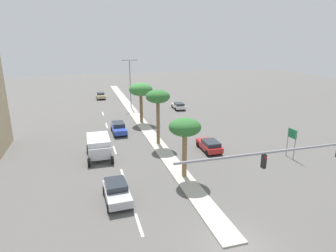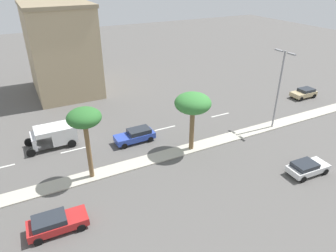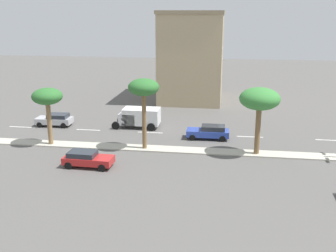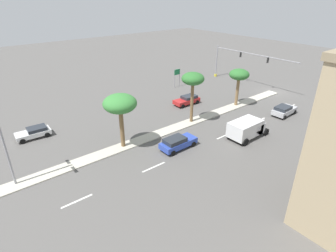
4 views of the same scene
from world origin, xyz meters
name	(u,v)px [view 3 (image 3 of 4)]	position (x,y,z in m)	size (l,w,h in m)	color
ground_plane	(227,153)	(0.00, 28.04, 0.00)	(160.00, 160.00, 0.00)	#565451
median_curb	(314,156)	(0.00, 36.05, 0.06)	(1.80, 72.10, 0.12)	#B7B2A3
lane_stripe_outboard	(21,127)	(-5.49, 4.00, 0.01)	(0.20, 2.80, 0.01)	silver
lane_stripe_left	(88,130)	(-5.49, 12.25, 0.01)	(0.20, 2.80, 0.01)	silver
lane_stripe_rear	(150,133)	(-5.49, 19.46, 0.01)	(0.20, 2.80, 0.01)	silver
lane_stripe_right	(250,137)	(-5.49, 30.42, 0.01)	(0.20, 2.80, 0.01)	silver
lane_stripe_inboard	(329,140)	(-5.49, 38.63, 0.01)	(0.20, 2.80, 0.01)	silver
commercial_building	(192,56)	(-24.16, 22.43, 6.61)	(12.64, 9.28, 13.19)	tan
palm_tree_leading	(47,98)	(0.16, 10.29, 4.86)	(3.01, 3.01, 5.73)	olive
palm_tree_inboard	(144,89)	(0.10, 19.97, 5.97)	(2.97, 2.97, 6.87)	brown
palm_tree_center	(260,100)	(0.10, 30.74, 5.28)	(3.72, 3.72, 6.30)	brown
sedan_blue_trailing	(209,132)	(-4.15, 26.08, 0.78)	(1.96, 4.47, 1.47)	#2D47AD
sedan_red_mid	(87,159)	(5.37, 15.94, 0.74)	(2.05, 4.34, 1.37)	red
sedan_silver_outboard	(55,119)	(-6.58, 7.85, 0.78)	(2.13, 4.20, 1.46)	#B2B2B7
box_truck	(138,117)	(-7.39, 17.70, 1.26)	(2.70, 5.32, 2.27)	silver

